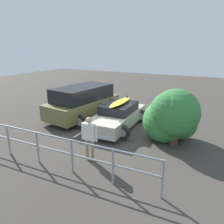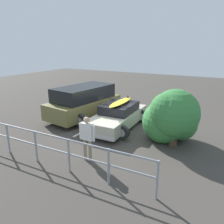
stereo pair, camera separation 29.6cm
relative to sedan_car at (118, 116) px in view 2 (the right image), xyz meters
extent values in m
cube|color=#423D38|center=(0.04, 0.28, -0.59)|extent=(44.00, 44.00, 0.02)
cube|color=silver|center=(1.18, 0.04, -0.58)|extent=(0.12, 4.12, 0.00)
cube|color=#B7B29E|center=(0.00, 0.04, -0.11)|extent=(1.74, 4.13, 0.58)
cube|color=black|center=(0.01, -0.13, 0.39)|extent=(1.47, 2.01, 0.42)
cube|color=silver|center=(-0.08, 2.03, -0.28)|extent=(1.62, 0.16, 0.14)
cube|color=silver|center=(0.08, -1.96, -0.28)|extent=(1.62, 0.16, 0.14)
cylinder|color=black|center=(-0.86, 1.27, -0.25)|extent=(0.65, 0.18, 0.65)
cylinder|color=#99999E|center=(-0.86, 1.27, -0.25)|extent=(0.36, 0.19, 0.36)
cylinder|color=black|center=(0.76, 1.33, -0.25)|extent=(0.65, 0.18, 0.65)
cylinder|color=#99999E|center=(0.76, 1.33, -0.25)|extent=(0.36, 0.19, 0.36)
cylinder|color=black|center=(-0.76, -1.26, -0.25)|extent=(0.65, 0.18, 0.65)
cylinder|color=#99999E|center=(-0.76, -1.26, -0.25)|extent=(0.36, 0.19, 0.36)
cylinder|color=black|center=(0.86, -1.20, -0.25)|extent=(0.65, 0.18, 0.65)
cylinder|color=#99999E|center=(0.86, -1.20, -0.25)|extent=(0.36, 0.19, 0.36)
cylinder|color=black|center=(-0.01, 0.41, 0.64)|extent=(1.66, 0.09, 0.03)
cylinder|color=black|center=(0.03, -0.66, 0.64)|extent=(1.66, 0.09, 0.03)
ellipsoid|color=yellow|center=(-0.08, -0.07, 0.70)|extent=(0.55, 2.22, 0.09)
cone|color=black|center=(-0.06, -0.95, 0.82)|extent=(0.10, 0.10, 0.14)
cube|color=brown|center=(2.35, -0.40, 0.07)|extent=(2.47, 4.57, 0.83)
cube|color=black|center=(2.35, -0.40, 0.85)|extent=(2.19, 3.60, 0.74)
cylinder|color=black|center=(2.05, -2.65, 0.17)|extent=(0.67, 0.27, 0.65)
cylinder|color=black|center=(1.56, 1.02, -0.22)|extent=(0.72, 0.22, 0.72)
cylinder|color=#99999E|center=(1.56, 1.02, -0.22)|extent=(0.40, 0.23, 0.40)
cylinder|color=black|center=(3.49, 0.76, -0.22)|extent=(0.72, 0.22, 0.72)
cylinder|color=#99999E|center=(3.49, 0.76, -0.22)|extent=(0.40, 0.23, 0.40)
cylinder|color=black|center=(1.21, -1.56, -0.22)|extent=(0.72, 0.22, 0.72)
cylinder|color=#99999E|center=(1.21, -1.56, -0.22)|extent=(0.40, 0.23, 0.40)
cylinder|color=black|center=(3.14, -1.82, -0.22)|extent=(0.72, 0.22, 0.72)
cylinder|color=#99999E|center=(3.14, -1.82, -0.22)|extent=(0.40, 0.23, 0.40)
cylinder|color=gray|center=(-0.70, 3.46, -0.18)|extent=(0.12, 0.12, 0.79)
cylinder|color=gray|center=(-0.48, 3.47, -0.18)|extent=(0.12, 0.12, 0.79)
cube|color=silver|center=(-0.59, 3.47, 0.51)|extent=(0.47, 0.19, 0.60)
sphere|color=#D6A884|center=(-0.59, 3.47, 0.93)|extent=(0.21, 0.21, 0.21)
cylinder|color=silver|center=(-0.86, 3.46, 0.49)|extent=(0.08, 0.08, 0.56)
cylinder|color=silver|center=(-0.32, 3.47, 0.49)|extent=(0.08, 0.08, 0.56)
cylinder|color=gray|center=(-3.37, 4.28, -0.01)|extent=(0.07, 0.07, 1.14)
cylinder|color=gray|center=(-1.94, 4.32, -0.01)|extent=(0.07, 0.07, 1.14)
cylinder|color=gray|center=(-0.51, 4.36, -0.01)|extent=(0.07, 0.07, 1.14)
cylinder|color=gray|center=(0.93, 4.40, -0.01)|extent=(0.07, 0.07, 1.14)
cylinder|color=gray|center=(2.36, 4.43, -0.01)|extent=(0.07, 0.07, 1.14)
cylinder|color=gray|center=(0.21, 4.38, 0.53)|extent=(7.17, 0.24, 0.06)
cylinder|color=gray|center=(0.21, 4.38, 0.05)|extent=(7.17, 0.24, 0.06)
cylinder|color=#4C3828|center=(-2.92, 0.78, -0.37)|extent=(0.34, 0.34, 0.42)
sphere|color=#387F3D|center=(-2.92, 0.78, 0.79)|extent=(1.91, 1.91, 1.91)
sphere|color=#387F3D|center=(-2.69, 0.98, 0.91)|extent=(1.45, 1.45, 1.45)
sphere|color=#387F3D|center=(-2.72, 0.10, 0.58)|extent=(1.24, 1.24, 1.24)
sphere|color=#387F3D|center=(-2.42, 0.47, 0.25)|extent=(1.85, 1.85, 1.85)
sphere|color=#387F3D|center=(-3.03, 0.13, 0.18)|extent=(1.43, 1.43, 1.43)
camera|label=1|loc=(-4.47, 9.27, 3.33)|focal=35.00mm
camera|label=2|loc=(-4.73, 9.13, 3.33)|focal=35.00mm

